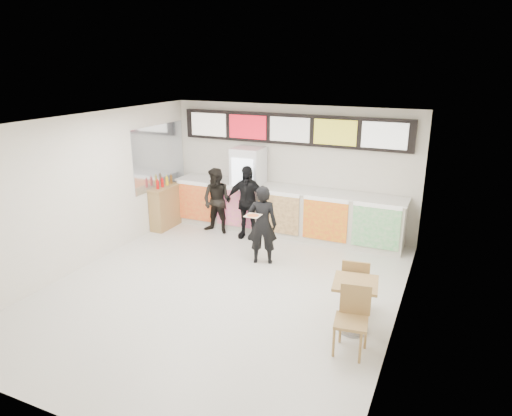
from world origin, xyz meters
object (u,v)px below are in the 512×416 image
Objects in this scene: customer_mid at (247,202)px; cafe_table at (355,297)px; condiment_ledge at (165,207)px; customer_left at (217,201)px; customer_main at (262,225)px; service_counter at (284,211)px; drinks_fridge at (248,189)px.

customer_mid is 4.26m from cafe_table.
cafe_table is at bearing -26.57° from condiment_ledge.
customer_mid is at bearing 129.39° from cafe_table.
condiment_ledge is (-5.26, 2.63, -0.03)m from cafe_table.
customer_left is 0.92× the size of customer_mid.
customer_mid is at bearing -70.84° from customer_main.
service_counter is 4.18m from cafe_table.
customer_left is (-1.66, 1.14, -0.03)m from customer_main.
customer_left is at bearing 135.67° from cafe_table.
customer_mid is at bearing 6.23° from condiment_ledge.
customer_main is 0.95× the size of customer_mid.
cafe_table is at bearing -54.40° from service_counter.
customer_main is (0.18, -1.70, 0.24)m from service_counter.
customer_mid is (0.77, 0.02, 0.07)m from customer_left.
drinks_fridge is at bearing 106.79° from customer_mid.
condiment_ledge reaches higher than cafe_table.
service_counter is 1.03m from drinks_fridge.
service_counter is 3.42× the size of customer_main.
customer_main is at bearing -32.40° from customer_left.
drinks_fridge is 0.82m from customer_left.
customer_mid is at bearing -142.65° from service_counter.
service_counter is at bearing 117.25° from cafe_table.
customer_left reaches higher than service_counter.
customer_main is (1.12, -1.72, -0.19)m from drinks_fridge.
customer_left is 1.26× the size of condiment_ledge.
condiment_ledge is (-2.11, -0.23, -0.32)m from customer_mid.
customer_main is 0.96× the size of cafe_table.
customer_left is at bearing -52.95° from customer_main.
cafe_table is at bearing -33.91° from customer_left.
service_counter is at bearing 15.32° from condiment_ledge.
drinks_fridge is 1.60× the size of condiment_ledge.
cafe_table is 5.88m from condiment_ledge.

